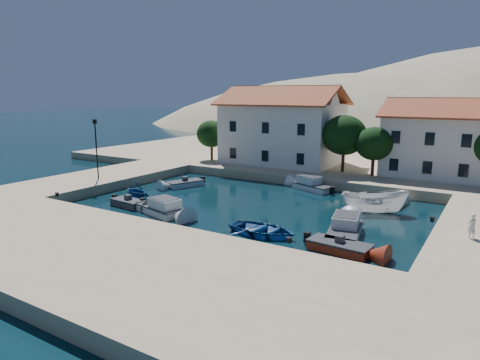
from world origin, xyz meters
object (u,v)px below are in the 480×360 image
lamppost (96,143)px  cabin_cruiser_south (160,208)px  cabin_cruiser_east (345,230)px  pedestrian (472,226)px  building_mid (436,137)px  boat_east (374,213)px  building_left (282,124)px  rowboat_south (263,235)px

lamppost → cabin_cruiser_south: lamppost is taller
cabin_cruiser_east → pedestrian: 7.85m
building_mid → boat_east: size_ratio=1.91×
lamppost → boat_east: 28.24m
boat_east → pedestrian: 9.88m
building_left → building_mid: building_left is taller
lamppost → cabin_cruiser_south: size_ratio=1.20×
building_left → rowboat_south: (10.53, -24.15, -5.94)m
boat_east → pedestrian: (7.52, -6.16, 1.78)m
boat_east → cabin_cruiser_south: bearing=96.8°
lamppost → boat_east: lamppost is taller
building_mid → boat_east: (-2.25, -15.32, -5.22)m
lamppost → building_left: bearing=60.1°
building_mid → boat_east: 16.34m
cabin_cruiser_east → pedestrian: pedestrian is taller
lamppost → cabin_cruiser_south: 13.44m
building_mid → cabin_cruiser_east: 23.13m
building_left → cabin_cruiser_east: building_left is taller
cabin_cruiser_south → rowboat_south: cabin_cruiser_south is taller
building_mid → cabin_cruiser_south: building_mid is taller
cabin_cruiser_east → pedestrian: size_ratio=3.45×
lamppost → cabin_cruiser_east: size_ratio=1.16×
cabin_cruiser_south → pedestrian: bearing=23.3°
cabin_cruiser_east → building_mid: bearing=-17.6°
lamppost → pedestrian: lamppost is taller
pedestrian → building_left: bearing=-86.0°
building_mid → lamppost: size_ratio=1.69×
building_left → pedestrian: building_left is taller
building_left → cabin_cruiser_south: bearing=-88.5°
rowboat_south → pedestrian: size_ratio=3.21×
lamppost → pedestrian: size_ratio=3.99×
pedestrian → cabin_cruiser_south: bearing=-36.1°
building_left → cabin_cruiser_south: (0.64, -23.86, -5.46)m
boat_east → lamppost: bearing=76.3°
rowboat_south → boat_east: bearing=-26.8°
building_left → boat_east: building_left is taller
lamppost → cabin_cruiser_east: bearing=-3.2°
lamppost → rowboat_south: (22.03, -4.15, -4.75)m
building_left → pedestrian: 31.27m
building_mid → pedestrian: 22.37m
pedestrian → boat_east: bearing=-84.0°
pedestrian → cabin_cruiser_east: bearing=-37.0°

